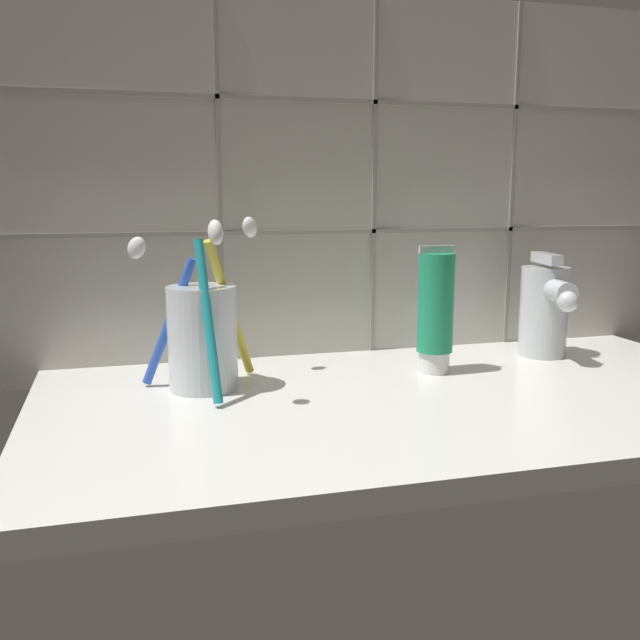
{
  "coord_description": "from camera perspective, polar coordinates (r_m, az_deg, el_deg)",
  "views": [
    {
      "loc": [
        -27.14,
        -61.09,
        21.02
      ],
      "look_at": [
        -9.33,
        2.92,
        9.12
      ],
      "focal_mm": 40.0,
      "sensor_mm": 36.0,
      "label": 1
    }
  ],
  "objects": [
    {
      "name": "sink_counter",
      "position": [
        0.7,
        8.11,
        -6.63
      ],
      "size": [
        72.87,
        39.6,
        2.0
      ],
      "primitive_type": "cube",
      "color": "silver",
      "rests_on": "ground"
    },
    {
      "name": "tile_wall_backsplash",
      "position": [
        0.86,
        3.01,
        10.63
      ],
      "size": [
        82.87,
        1.72,
        43.5
      ],
      "color": "#B7B2A8",
      "rests_on": "ground"
    },
    {
      "name": "toothbrush_cup",
      "position": [
        0.7,
        -9.38,
        -1.09
      ],
      "size": [
        14.1,
        14.3,
        17.03
      ],
      "color": "silver",
      "rests_on": "sink_counter"
    },
    {
      "name": "toothpaste_tube",
      "position": [
        0.76,
        9.21,
        0.75
      ],
      "size": [
        4.02,
        3.83,
        13.59
      ],
      "color": "white",
      "rests_on": "sink_counter"
    },
    {
      "name": "sink_faucet",
      "position": [
        0.87,
        17.6,
        0.93
      ],
      "size": [
        5.5,
        10.21,
        12.12
      ],
      "rotation": [
        0.0,
        0.0,
        -1.74
      ],
      "color": "silver",
      "rests_on": "sink_counter"
    }
  ]
}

